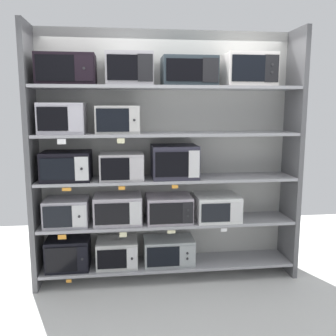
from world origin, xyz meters
TOP-DOWN VIEW (x-y plane):
  - ground at (0.00, -1.00)m, footprint 6.62×6.00m
  - back_panel at (0.00, 0.23)m, footprint 2.82×0.04m
  - upright_left at (-1.34, 0.00)m, footprint 0.05×0.42m
  - upright_right at (1.34, 0.00)m, footprint 0.05×0.42m
  - shelf_0 at (0.00, 0.00)m, footprint 2.62×0.42m
  - microwave_0 at (-1.04, -0.00)m, footprint 0.43×0.37m
  - microwave_1 at (-0.54, -0.00)m, footprint 0.42×0.37m
  - microwave_2 at (0.01, -0.00)m, footprint 0.53×0.34m
  - price_tag_0 at (-1.01, -0.21)m, footprint 0.05×0.00m
  - shelf_1 at (0.00, 0.00)m, footprint 2.62×0.42m
  - microwave_3 at (-1.03, -0.00)m, footprint 0.44×0.37m
  - microwave_4 at (-0.52, -0.00)m, footprint 0.48×0.37m
  - microwave_5 at (0.01, -0.00)m, footprint 0.47×0.40m
  - microwave_6 at (0.52, -0.00)m, footprint 0.45×0.43m
  - price_tag_1 at (-1.06, -0.21)m, footprint 0.08×0.00m
  - price_tag_2 at (-0.47, -0.21)m, footprint 0.07×0.00m
  - price_tag_3 at (0.01, -0.21)m, footprint 0.08×0.00m
  - price_tag_4 at (0.55, -0.21)m, footprint 0.06×0.00m
  - shelf_2 at (0.00, 0.00)m, footprint 2.62×0.42m
  - microwave_7 at (-1.01, -0.00)m, footprint 0.47×0.40m
  - microwave_8 at (-0.47, -0.00)m, footprint 0.43×0.39m
  - microwave_9 at (0.06, -0.00)m, footprint 0.46×0.41m
  - price_tag_5 at (-0.99, -0.21)m, footprint 0.08×0.00m
  - price_tag_6 at (-0.48, -0.21)m, footprint 0.06×0.00m
  - price_tag_7 at (0.04, -0.21)m, footprint 0.06×0.00m
  - shelf_3 at (0.00, 0.00)m, footprint 2.62×0.42m
  - microwave_10 at (-1.03, -0.00)m, footprint 0.44×0.38m
  - microwave_11 at (-0.50, -0.00)m, footprint 0.43×0.38m
  - price_tag_8 at (-1.02, -0.21)m, footprint 0.08×0.00m
  - price_tag_9 at (-0.47, -0.21)m, footprint 0.07×0.00m
  - shelf_4 at (0.00, 0.00)m, footprint 2.62×0.42m
  - microwave_12 at (-0.98, -0.00)m, footprint 0.55×0.34m
  - microwave_13 at (-0.38, -0.00)m, footprint 0.45×0.37m
  - microwave_14 at (0.21, -0.00)m, footprint 0.54×0.34m
  - microwave_15 at (0.82, -0.00)m, footprint 0.50×0.39m

SIDE VIEW (x-z plane):
  - ground at x=0.00m, z-range -0.02..0.00m
  - price_tag_0 at x=-1.01m, z-range 0.10..0.13m
  - shelf_0 at x=0.00m, z-range 0.13..0.16m
  - microwave_2 at x=0.01m, z-range 0.16..0.43m
  - microwave_1 at x=-0.54m, z-range 0.16..0.44m
  - microwave_0 at x=-1.04m, z-range 0.16..0.48m
  - price_tag_2 at x=-0.47m, z-range 0.54..0.59m
  - price_tag_1 at x=-1.06m, z-range 0.55..0.59m
  - price_tag_4 at x=0.55m, z-range 0.56..0.59m
  - price_tag_3 at x=0.01m, z-range 0.56..0.59m
  - shelf_1 at x=0.00m, z-range 0.60..0.63m
  - microwave_6 at x=0.52m, z-range 0.63..0.89m
  - microwave_3 at x=-1.03m, z-range 0.63..0.90m
  - microwave_5 at x=0.01m, z-range 0.63..0.90m
  - microwave_4 at x=-0.52m, z-range 0.63..0.92m
  - price_tag_6 at x=-0.48m, z-range 1.02..1.05m
  - price_tag_7 at x=0.04m, z-range 1.02..1.05m
  - price_tag_5 at x=-0.99m, z-range 1.02..1.05m
  - shelf_2 at x=0.00m, z-range 1.06..1.09m
  - microwave_8 at x=-0.47m, z-range 1.09..1.35m
  - microwave_7 at x=-1.01m, z-range 1.09..1.37m
  - microwave_9 at x=0.06m, z-range 1.09..1.42m
  - back_panel at x=0.00m, z-range 0.00..2.60m
  - upright_left at x=-1.34m, z-range 0.00..2.60m
  - upright_right at x=1.34m, z-range 0.00..2.60m
  - price_tag_8 at x=-1.02m, z-range 1.47..1.52m
  - price_tag_9 at x=-0.47m, z-range 1.47..1.52m
  - shelf_3 at x=0.00m, z-range 1.52..1.55m
  - microwave_11 at x=-0.50m, z-range 1.55..1.82m
  - microwave_10 at x=-1.03m, z-range 1.55..1.85m
  - shelf_4 at x=0.00m, z-range 1.99..2.02m
  - microwave_14 at x=0.21m, z-range 2.02..2.30m
  - microwave_12 at x=-0.98m, z-range 2.02..2.31m
  - microwave_13 at x=-0.38m, z-range 2.02..2.33m
  - microwave_15 at x=0.82m, z-range 2.02..2.34m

